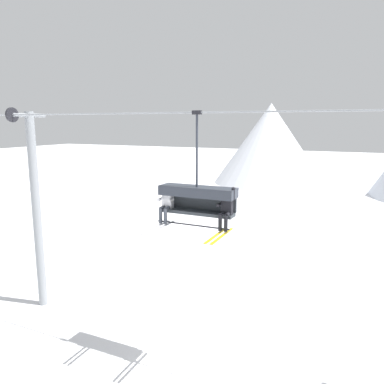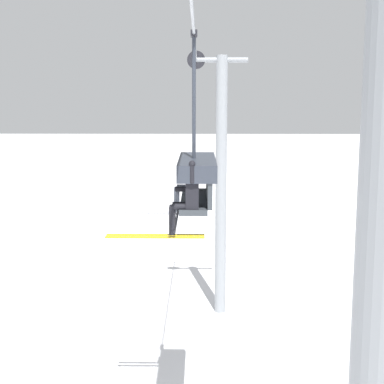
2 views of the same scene
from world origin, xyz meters
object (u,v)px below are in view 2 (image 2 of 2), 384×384
Objects in this scene: lift_tower_near at (221,180)px; skier_white at (187,182)px; skier_black at (185,198)px; chairlift_chair at (198,173)px.

lift_tower_near reaches higher than skier_white.
chairlift_chair is at bearing 167.97° from skier_black.
skier_black reaches higher than skier_white.
skier_black is (1.00, -0.21, -0.29)m from chairlift_chair.
lift_tower_near is 2.44× the size of chairlift_chair.
skier_black is at bearing -12.03° from chairlift_chair.
lift_tower_near is 7.87m from chairlift_chair.
skier_white is 2.00m from skier_black.
lift_tower_near is 4.95× the size of skier_black.
lift_tower_near is 8.84m from skier_black.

